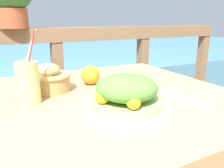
% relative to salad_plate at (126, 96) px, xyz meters
% --- Properties ---
extents(patio_table, '(0.96, 0.89, 0.77)m').
position_rel_salad_plate_xyz_m(patio_table, '(0.01, 0.17, -0.16)').
color(patio_table, tan).
rests_on(patio_table, ground_plane).
extents(railing_fence, '(2.80, 0.08, 0.99)m').
position_rel_salad_plate_xyz_m(railing_fence, '(0.01, 0.91, -0.13)').
color(railing_fence, brown).
rests_on(railing_fence, ground_plane).
extents(sea_backdrop, '(12.00, 4.00, 0.52)m').
position_rel_salad_plate_xyz_m(sea_backdrop, '(0.01, 3.41, -0.56)').
color(sea_backdrop, teal).
rests_on(sea_backdrop, ground_plane).
extents(salad_plate, '(0.27, 0.27, 0.11)m').
position_rel_salad_plate_xyz_m(salad_plate, '(0.00, 0.00, 0.00)').
color(salad_plate, white).
rests_on(salad_plate, patio_table).
extents(drink_glass, '(0.08, 0.08, 0.24)m').
position_rel_salad_plate_xyz_m(drink_glass, '(-0.25, 0.21, 0.02)').
color(drink_glass, '#DBCC7F').
rests_on(drink_glass, patio_table).
extents(bread_basket, '(0.17, 0.17, 0.11)m').
position_rel_salad_plate_xyz_m(bread_basket, '(-0.17, 0.31, -0.00)').
color(bread_basket, tan).
rests_on(bread_basket, patio_table).
extents(fork, '(0.05, 0.18, 0.00)m').
position_rel_salad_plate_xyz_m(fork, '(0.21, 0.03, -0.05)').
color(fork, silver).
rests_on(fork, patio_table).
extents(knife, '(0.02, 0.18, 0.00)m').
position_rel_salad_plate_xyz_m(knife, '(0.25, -0.02, -0.05)').
color(knife, silver).
rests_on(knife, patio_table).
extents(orange_near_basket, '(0.08, 0.08, 0.08)m').
position_rel_salad_plate_xyz_m(orange_near_basket, '(0.01, 0.32, -0.01)').
color(orange_near_basket, orange).
rests_on(orange_near_basket, patio_table).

